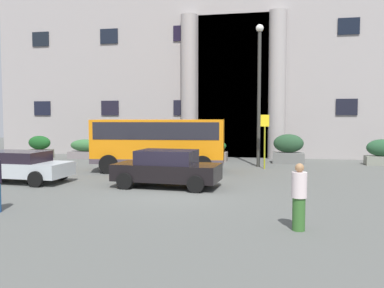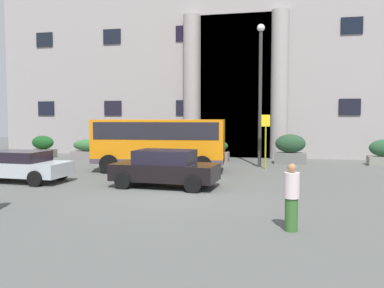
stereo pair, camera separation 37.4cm
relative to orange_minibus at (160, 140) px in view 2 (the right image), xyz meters
name	(u,v)px [view 2 (the right image)]	position (x,y,z in m)	size (l,w,h in m)	color
ground_plane	(170,195)	(2.08, -5.50, -1.60)	(80.00, 64.00, 0.12)	#535551
office_building_facade	(233,54)	(2.08, 11.96, 5.91)	(32.56, 9.79, 14.92)	#9C9593
orange_minibus	(160,140)	(0.00, 0.00, 0.00)	(6.54, 3.13, 2.54)	orange
bus_stop_sign	(266,136)	(5.05, 1.92, 0.18)	(0.44, 0.08, 2.78)	#969B1A
hedge_planter_far_west	(290,149)	(6.33, 4.75, -0.72)	(1.77, 0.95, 1.68)	slate
hedge_planter_east	(213,151)	(1.80, 4.96, -0.91)	(1.91, 0.94, 1.30)	slate
hedge_planter_entrance_right	(88,149)	(-6.33, 4.83, -0.94)	(2.14, 0.87, 1.23)	slate
hedge_planter_west	(43,147)	(-9.45, 4.62, -0.84)	(1.59, 0.84, 1.44)	#6B6959
parked_compact_extra	(165,168)	(1.54, -4.31, -0.81)	(4.09, 2.12, 1.42)	black
parked_estate_mid	(18,166)	(-4.80, -4.41, -0.87)	(4.39, 2.10, 1.27)	#AFB7BC
scooter_by_planter	(150,168)	(0.28, -2.40, -1.08)	(1.94, 0.55, 0.89)	black
pedestrian_child_trailing	(292,197)	(6.15, -9.41, -0.73)	(0.36, 0.36, 1.61)	#326229
lamppost_plaza_centre	(260,84)	(4.70, 2.80, 2.86)	(0.40, 0.40, 7.54)	#333430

